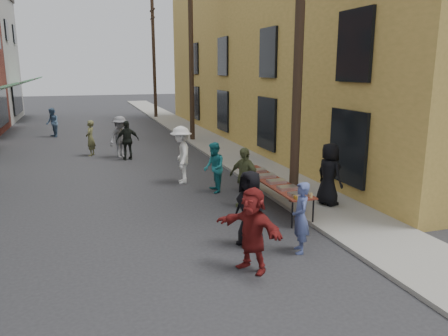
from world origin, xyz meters
TOP-DOWN VIEW (x-y plane):
  - ground at (0.00, 0.00)m, footprint 120.00×120.00m
  - sidewalk at (5.00, 15.00)m, footprint 2.20×60.00m
  - building_ochre at (11.10, 14.00)m, footprint 10.00×28.00m
  - utility_pole_near at (4.30, 3.00)m, footprint 0.26×0.26m
  - utility_pole_mid at (4.30, 15.00)m, footprint 0.26×0.26m
  - utility_pole_far at (4.30, 27.00)m, footprint 0.26×0.26m
  - serving_table at (3.67, 3.13)m, footprint 0.70×4.00m
  - catering_tray_sausage at (3.67, 1.48)m, footprint 0.50×0.33m
  - catering_tray_foil_b at (3.67, 2.13)m, footprint 0.50×0.33m
  - catering_tray_buns at (3.67, 2.83)m, footprint 0.50×0.33m
  - catering_tray_foil_d at (3.67, 3.53)m, footprint 0.50×0.33m
  - catering_tray_buns_end at (3.67, 4.23)m, footprint 0.50×0.33m
  - condiment_jar_a at (3.45, 1.18)m, footprint 0.07×0.07m
  - condiment_jar_b at (3.45, 1.28)m, footprint 0.07×0.07m
  - condiment_jar_c at (3.45, 1.38)m, footprint 0.07×0.07m
  - cup_stack at (3.87, 1.23)m, footprint 0.08×0.08m
  - guest_front_a at (1.99, 0.60)m, footprint 0.82×0.98m
  - guest_front_b at (2.89, -0.09)m, footprint 0.52×0.65m
  - guest_front_c at (2.49, 4.97)m, footprint 0.68×0.84m
  - guest_front_d at (1.76, 6.44)m, footprint 0.92×1.37m
  - guest_front_e at (2.86, 3.25)m, footprint 0.89×1.08m
  - guest_queue_back at (1.58, -0.57)m, footprint 1.21×1.60m
  - server at (5.10, 2.42)m, footprint 0.73×0.96m
  - passerby_left at (0.18, 11.63)m, footprint 1.36×1.25m
  - passerby_mid at (0.42, 11.00)m, footprint 1.05×0.56m
  - passerby_right at (-1.08, 12.44)m, footprint 0.56×0.68m
  - passerby_far at (-3.00, 18.86)m, footprint 0.84×0.96m

SIDE VIEW (x-z plane):
  - ground at x=0.00m, z-range 0.00..0.00m
  - sidewalk at x=5.00m, z-range 0.00..0.10m
  - serving_table at x=3.67m, z-range 0.34..1.09m
  - guest_front_b at x=2.89m, z-range 0.00..1.55m
  - catering_tray_sausage at x=3.67m, z-range 0.75..0.83m
  - catering_tray_foil_b at x=3.67m, z-range 0.75..0.83m
  - catering_tray_buns at x=3.67m, z-range 0.75..0.83m
  - catering_tray_foil_d at x=3.67m, z-range 0.75..0.83m
  - catering_tray_buns_end at x=3.67m, z-range 0.75..0.83m
  - condiment_jar_a at x=3.45m, z-range 0.75..0.83m
  - condiment_jar_b at x=3.45m, z-range 0.75..0.83m
  - condiment_jar_c at x=3.45m, z-range 0.75..0.83m
  - passerby_right at x=-1.08m, z-range 0.00..1.61m
  - guest_front_c at x=2.49m, z-range 0.00..1.61m
  - cup_stack at x=3.87m, z-range 0.75..0.87m
  - passerby_far at x=-3.00m, z-range 0.00..1.67m
  - guest_queue_back at x=1.58m, z-range 0.00..1.68m
  - passerby_mid at x=0.42m, z-range 0.00..1.70m
  - guest_front_a at x=1.99m, z-range 0.00..1.72m
  - guest_front_e at x=2.86m, z-range 0.00..1.73m
  - passerby_left at x=0.18m, z-range 0.00..1.84m
  - server at x=5.10m, z-range 0.10..1.87m
  - guest_front_d at x=1.76m, z-range 0.00..1.97m
  - utility_pole_near at x=4.30m, z-range 0.00..9.00m
  - utility_pole_mid at x=4.30m, z-range 0.00..9.00m
  - utility_pole_far at x=4.30m, z-range 0.00..9.00m
  - building_ochre at x=11.10m, z-range 0.00..10.00m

